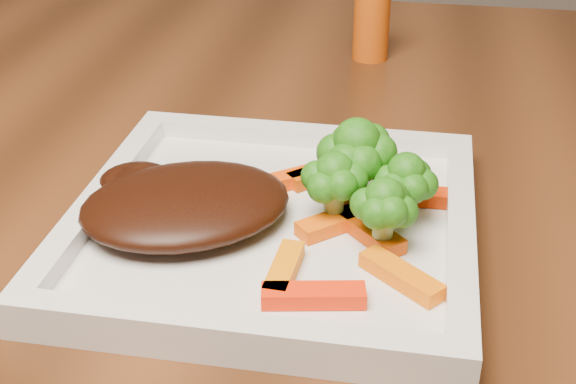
# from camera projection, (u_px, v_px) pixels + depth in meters

# --- Properties ---
(plate) EXTENTS (0.27, 0.27, 0.01)m
(plate) POSITION_uv_depth(u_px,v_px,m) (274.00, 230.00, 0.55)
(plate) COLOR white
(plate) RESTS_ON dining_table
(steak) EXTENTS (0.18, 0.17, 0.03)m
(steak) POSITION_uv_depth(u_px,v_px,m) (186.00, 204.00, 0.54)
(steak) COLOR black
(steak) RESTS_ON plate
(broccoli_0) EXTENTS (0.08, 0.08, 0.07)m
(broccoli_0) POSITION_uv_depth(u_px,v_px,m) (356.00, 161.00, 0.56)
(broccoli_0) COLOR #317713
(broccoli_0) RESTS_ON plate
(broccoli_1) EXTENTS (0.06, 0.06, 0.06)m
(broccoli_1) POSITION_uv_depth(u_px,v_px,m) (406.00, 180.00, 0.54)
(broccoli_1) COLOR #1D5B0F
(broccoli_1) RESTS_ON plate
(broccoli_2) EXTENTS (0.05, 0.05, 0.06)m
(broccoli_2) POSITION_uv_depth(u_px,v_px,m) (384.00, 210.00, 0.51)
(broccoli_2) COLOR #277713
(broccoli_2) RESTS_ON plate
(broccoli_3) EXTENTS (0.06, 0.06, 0.06)m
(broccoli_3) POSITION_uv_depth(u_px,v_px,m) (334.00, 183.00, 0.54)
(broccoli_3) COLOR #137714
(broccoli_3) RESTS_ON plate
(carrot_0) EXTENTS (0.06, 0.03, 0.01)m
(carrot_0) POSITION_uv_depth(u_px,v_px,m) (313.00, 296.00, 0.47)
(carrot_0) COLOR #FF2804
(carrot_0) RESTS_ON plate
(carrot_1) EXTENTS (0.06, 0.05, 0.01)m
(carrot_1) POSITION_uv_depth(u_px,v_px,m) (401.00, 276.00, 0.49)
(carrot_1) COLOR orange
(carrot_1) RESTS_ON plate
(carrot_2) EXTENTS (0.02, 0.06, 0.01)m
(carrot_2) POSITION_uv_depth(u_px,v_px,m) (284.00, 270.00, 0.49)
(carrot_2) COLOR orange
(carrot_2) RESTS_ON plate
(carrot_3) EXTENTS (0.06, 0.02, 0.01)m
(carrot_3) POSITION_uv_depth(u_px,v_px,m) (425.00, 197.00, 0.57)
(carrot_3) COLOR red
(carrot_3) RESTS_ON plate
(carrot_4) EXTENTS (0.05, 0.05, 0.01)m
(carrot_4) POSITION_uv_depth(u_px,v_px,m) (306.00, 175.00, 0.60)
(carrot_4) COLOR #FF4504
(carrot_4) RESTS_ON plate
(carrot_5) EXTENTS (0.06, 0.06, 0.01)m
(carrot_5) POSITION_uv_depth(u_px,v_px,m) (366.00, 229.00, 0.53)
(carrot_5) COLOR #C94003
(carrot_5) RESTS_ON plate
(carrot_6) EXTENTS (0.06, 0.06, 0.01)m
(carrot_6) POSITION_uv_depth(u_px,v_px,m) (340.00, 220.00, 0.54)
(carrot_6) COLOR #FF5904
(carrot_6) RESTS_ON plate
(spice_shaker) EXTENTS (0.04, 0.04, 0.09)m
(spice_shaker) POSITION_uv_depth(u_px,v_px,m) (372.00, 16.00, 0.84)
(spice_shaker) COLOR #C84B0B
(spice_shaker) RESTS_ON dining_table
(carrot_7) EXTENTS (0.05, 0.05, 0.01)m
(carrot_7) POSITION_uv_depth(u_px,v_px,m) (323.00, 173.00, 0.60)
(carrot_7) COLOR #CD4703
(carrot_7) RESTS_ON plate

